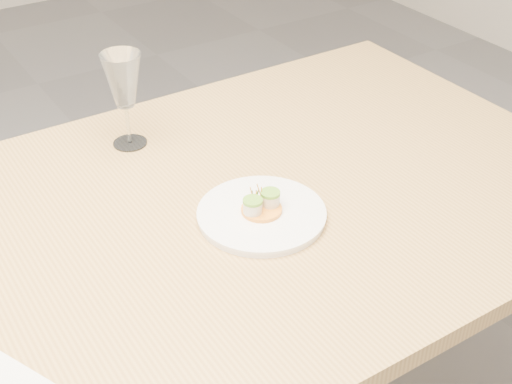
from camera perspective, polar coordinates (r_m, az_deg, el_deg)
dining_table at (r=1.37m, az=-17.30°, el=-8.65°), size 2.40×1.00×0.75m
dinner_plate at (r=1.39m, az=0.46°, el=-1.70°), size 0.25×0.25×0.07m
wine_glass_3 at (r=1.59m, az=-10.59°, el=8.63°), size 0.09×0.09×0.22m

